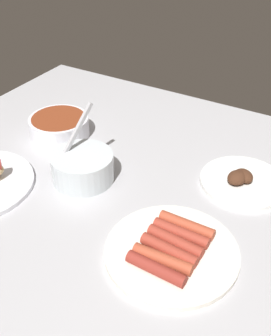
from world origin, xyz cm
name	(u,v)px	position (x,y,z in cm)	size (l,w,h in cm)	color
ground_plane	(149,193)	(0.00, 0.00, -1.50)	(120.00, 90.00, 3.00)	#B2B2B7
plate_grilled_meat	(242,181)	(-16.69, -11.42, 0.87)	(18.53, 18.53, 3.71)	white
bowl_coleslaw	(83,166)	(14.08, 4.39, 3.44)	(13.51, 13.51, 15.68)	silver
bowl_chili	(59,126)	(30.22, -7.56, 2.77)	(15.00, 15.00, 5.06)	white
plate_sausages	(172,250)	(-12.47, 14.37, 1.05)	(23.94, 23.94, 3.17)	white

